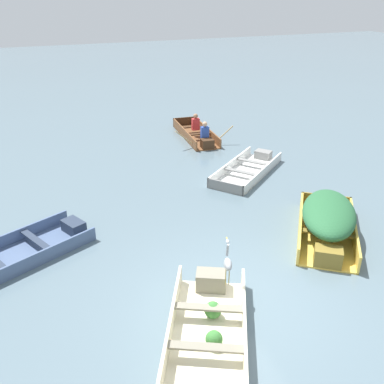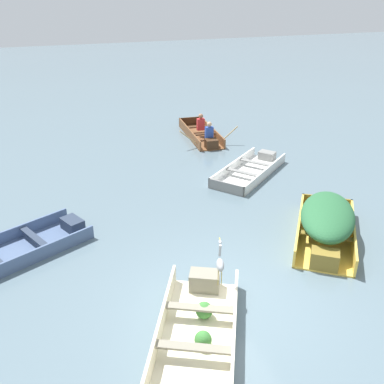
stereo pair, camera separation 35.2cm
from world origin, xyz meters
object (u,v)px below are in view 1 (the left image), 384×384
Objects in this scene: dinghy_cream_foreground at (208,327)px; skiff_yellow_far_moored at (328,217)px; skiff_white_mid_moored at (248,169)px; rowboat_wooden_brown_with_crew at (197,134)px; skiff_slate_blue_near_moored at (22,252)px; heron_on_dinghy at (228,263)px.

skiff_yellow_far_moored is (3.78, 1.78, 0.37)m from dinghy_cream_foreground.
skiff_white_mid_moored is 1.06× the size of skiff_yellow_far_moored.
rowboat_wooden_brown_with_crew reaches higher than skiff_white_mid_moored.
dinghy_cream_foreground reaches higher than skiff_slate_blue_near_moored.
skiff_yellow_far_moored is (6.56, -1.81, 0.41)m from skiff_slate_blue_near_moored.
skiff_yellow_far_moored is 7.64m from rowboat_wooden_brown_with_crew.
skiff_white_mid_moored is 3.59m from rowboat_wooden_brown_with_crew.
skiff_yellow_far_moored is at bearing -89.57° from rowboat_wooden_brown_with_crew.
skiff_white_mid_moored is at bearing 18.38° from skiff_slate_blue_near_moored.
rowboat_wooden_brown_with_crew is at bearing 93.95° from skiff_white_mid_moored.
skiff_yellow_far_moored is at bearing 20.50° from heron_on_dinghy.
dinghy_cream_foreground is 1.01× the size of rowboat_wooden_brown_with_crew.
dinghy_cream_foreground is 1.02× the size of skiff_white_mid_moored.
rowboat_wooden_brown_with_crew is (-0.25, 3.58, 0.10)m from skiff_white_mid_moored.
dinghy_cream_foreground is at bearing -154.73° from skiff_yellow_far_moored.
skiff_yellow_far_moored is at bearing -92.68° from skiff_white_mid_moored.
skiff_yellow_far_moored reaches higher than skiff_slate_blue_near_moored.
dinghy_cream_foreground is at bearing -124.22° from skiff_white_mid_moored.
heron_on_dinghy is at bearing -159.50° from skiff_yellow_far_moored.
rowboat_wooden_brown_with_crew is (3.72, 9.41, 0.05)m from dinghy_cream_foreground.
rowboat_wooden_brown_with_crew is at bearing 70.70° from heron_on_dinghy.
skiff_white_mid_moored is at bearing 55.78° from dinghy_cream_foreground.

